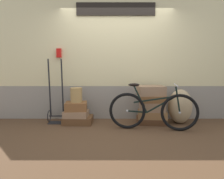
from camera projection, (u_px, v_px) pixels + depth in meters
ground at (118, 130)px, 4.37m from camera, size 8.49×5.20×0.06m
station_building at (118, 55)px, 5.03m from camera, size 6.49×0.74×2.93m
suitcase_0 at (78, 120)px, 4.72m from camera, size 0.63×0.49×0.15m
suitcase_1 at (76, 114)px, 4.68m from camera, size 0.52×0.44×0.13m
suitcase_2 at (76, 106)px, 4.68m from camera, size 0.48×0.41×0.18m
suitcase_3 at (151, 120)px, 4.72m from camera, size 0.68×0.52×0.13m
suitcase_4 at (152, 114)px, 4.69m from camera, size 0.64×0.47×0.15m
suitcase_5 at (152, 106)px, 4.65m from camera, size 0.57×0.43×0.20m
suitcase_6 at (152, 99)px, 4.65m from camera, size 0.56×0.44×0.14m
suitcase_7 at (151, 91)px, 4.64m from camera, size 0.59×0.44×0.20m
wicker_basket at (77, 95)px, 4.65m from camera, size 0.25×0.25×0.31m
luggage_trolley at (56, 106)px, 4.80m from camera, size 0.36×0.35×1.39m
burlap_sack at (180, 106)px, 4.69m from camera, size 0.51×0.43×0.74m
bicycle at (153, 111)px, 4.23m from camera, size 1.71×0.46×0.91m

